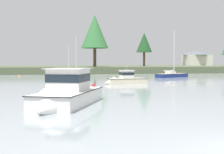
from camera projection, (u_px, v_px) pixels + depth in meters
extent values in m
cube|color=#4C563D|center=(71.00, 69.00, 107.64)|extent=(195.83, 53.04, 1.88)
cube|color=navy|center=(172.00, 77.00, 66.33)|extent=(8.08, 5.48, 1.31)
cube|color=#CCB78E|center=(172.00, 74.00, 66.29)|extent=(7.54, 5.03, 0.04)
cube|color=silver|center=(171.00, 72.00, 66.04)|extent=(2.19, 2.04, 0.48)
cylinder|color=silver|center=(174.00, 52.00, 66.46)|extent=(0.16, 0.16, 9.02)
cylinder|color=silver|center=(169.00, 71.00, 65.69)|extent=(2.90, 1.51, 0.13)
cylinder|color=silver|center=(169.00, 71.00, 65.68)|extent=(2.62, 1.39, 0.14)
cylinder|color=#999999|center=(179.00, 52.00, 67.43)|extent=(2.87, 1.42, 8.98)
cube|color=white|center=(69.00, 101.00, 23.89)|extent=(6.15, 8.86, 1.65)
cone|color=white|center=(47.00, 110.00, 19.83)|extent=(3.51, 3.25, 2.83)
cube|color=black|center=(69.00, 91.00, 23.85)|extent=(6.33, 9.06, 0.05)
cube|color=silver|center=(69.00, 80.00, 23.84)|extent=(3.47, 3.69, 1.65)
cube|color=#19232D|center=(69.00, 78.00, 23.83)|extent=(3.53, 3.76, 0.59)
cube|color=beige|center=(69.00, 69.00, 23.80)|extent=(3.97, 4.17, 0.06)
cylinder|color=silver|center=(69.00, 57.00, 23.76)|extent=(0.03, 0.03, 1.67)
cube|color=beige|center=(127.00, 83.00, 46.41)|extent=(5.87, 2.76, 1.31)
cone|color=beige|center=(109.00, 83.00, 45.48)|extent=(1.81, 2.01, 1.81)
cube|color=black|center=(127.00, 78.00, 46.38)|extent=(5.99, 2.86, 0.05)
cube|color=silver|center=(127.00, 74.00, 46.31)|extent=(1.97, 1.84, 1.15)
cube|color=#19232D|center=(127.00, 74.00, 46.31)|extent=(2.01, 1.87, 0.41)
cube|color=beige|center=(127.00, 70.00, 46.28)|extent=(2.21, 2.12, 0.06)
cylinder|color=silver|center=(127.00, 67.00, 46.26)|extent=(0.03, 0.03, 0.88)
cube|color=tan|center=(78.00, 76.00, 68.30)|extent=(6.00, 5.29, 0.99)
cube|color=#CCB78E|center=(78.00, 74.00, 68.28)|extent=(5.57, 4.88, 0.04)
cube|color=silver|center=(79.00, 73.00, 68.50)|extent=(1.79, 1.75, 0.37)
cylinder|color=silver|center=(76.00, 55.00, 67.70)|extent=(0.12, 0.12, 8.28)
cylinder|color=silver|center=(80.00, 72.00, 68.82)|extent=(2.02, 1.63, 0.10)
cylinder|color=silver|center=(80.00, 72.00, 68.82)|extent=(1.85, 1.51, 0.14)
cylinder|color=#999999|center=(72.00, 55.00, 66.74)|extent=(1.98, 1.58, 8.24)
sphere|color=red|center=(93.00, 85.00, 42.24)|extent=(0.48, 0.48, 0.48)
torus|color=#333338|center=(93.00, 83.00, 42.23)|extent=(0.12, 0.12, 0.02)
sphere|color=white|center=(159.00, 75.00, 76.24)|extent=(0.50, 0.50, 0.50)
torus|color=#333338|center=(159.00, 74.00, 76.22)|extent=(0.12, 0.12, 0.02)
sphere|color=orange|center=(19.00, 76.00, 72.49)|extent=(0.44, 0.44, 0.44)
torus|color=#333338|center=(19.00, 75.00, 72.47)|extent=(0.12, 0.12, 0.02)
cylinder|color=brown|center=(95.00, 51.00, 90.90)|extent=(0.88, 0.88, 8.98)
cone|color=#336B38|center=(95.00, 31.00, 90.62)|extent=(7.88, 7.88, 9.63)
cylinder|color=brown|center=(144.00, 55.00, 103.63)|extent=(0.69, 0.69, 7.58)
cone|color=#1E4723|center=(144.00, 42.00, 103.43)|extent=(5.24, 5.24, 6.40)
cube|color=silver|center=(197.00, 60.00, 130.54)|extent=(10.36, 7.77, 4.34)
pyramid|color=#565B66|center=(197.00, 53.00, 130.39)|extent=(11.19, 8.40, 1.82)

